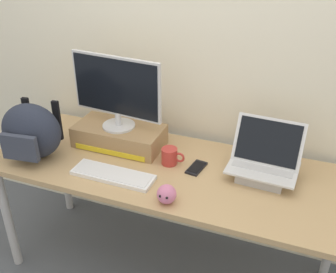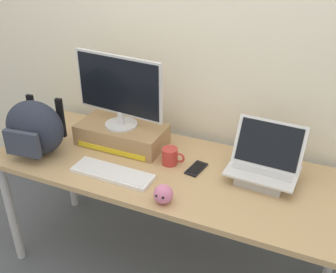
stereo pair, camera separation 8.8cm
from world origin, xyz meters
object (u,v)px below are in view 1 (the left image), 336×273
(external_keyboard, at_px, (113,175))
(coffee_mug, at_px, (170,156))
(toner_box_yellow, at_px, (119,136))
(plush_toy, at_px, (167,194))
(desktop_monitor, at_px, (116,91))
(messenger_backpack, at_px, (31,132))
(open_laptop, at_px, (263,167))
(cell_phone, at_px, (196,168))

(external_keyboard, relative_size, coffee_mug, 3.37)
(toner_box_yellow, bearing_deg, plush_toy, -41.84)
(toner_box_yellow, xyz_separation_m, plush_toy, (0.43, -0.39, -0.01))
(toner_box_yellow, height_order, desktop_monitor, desktop_monitor)
(desktop_monitor, distance_m, external_keyboard, 0.44)
(messenger_backpack, height_order, plush_toy, messenger_backpack)
(open_laptop, height_order, messenger_backpack, messenger_backpack)
(external_keyboard, height_order, coffee_mug, coffee_mug)
(external_keyboard, xyz_separation_m, cell_phone, (0.36, 0.22, -0.01))
(open_laptop, xyz_separation_m, coffee_mug, (-0.47, -0.05, -0.01))
(open_laptop, xyz_separation_m, messenger_backpack, (-1.16, -0.24, 0.09))
(toner_box_yellow, relative_size, open_laptop, 1.42)
(open_laptop, xyz_separation_m, plush_toy, (-0.37, -0.36, -0.01))
(cell_phone, distance_m, plush_toy, 0.31)
(desktop_monitor, bearing_deg, cell_phone, -3.78)
(toner_box_yellow, height_order, external_keyboard, toner_box_yellow)
(open_laptop, relative_size, plush_toy, 3.85)
(messenger_backpack, distance_m, plush_toy, 0.81)
(external_keyboard, xyz_separation_m, plush_toy, (0.32, -0.09, 0.03))
(messenger_backpack, bearing_deg, plush_toy, -15.29)
(toner_box_yellow, bearing_deg, external_keyboard, -69.28)
(external_keyboard, relative_size, cell_phone, 2.92)
(messenger_backpack, relative_size, plush_toy, 3.87)
(external_keyboard, xyz_separation_m, coffee_mug, (0.22, 0.21, 0.03))
(desktop_monitor, relative_size, messenger_backpack, 1.51)
(external_keyboard, bearing_deg, plush_toy, -15.29)
(messenger_backpack, distance_m, cell_phone, 0.87)
(desktop_monitor, bearing_deg, messenger_backpack, -138.25)
(external_keyboard, relative_size, messenger_backpack, 1.22)
(desktop_monitor, bearing_deg, plush_toy, -36.37)
(open_laptop, xyz_separation_m, external_keyboard, (-0.69, -0.27, -0.05))
(open_laptop, height_order, external_keyboard, open_laptop)
(desktop_monitor, height_order, plush_toy, desktop_monitor)
(open_laptop, bearing_deg, coffee_mug, -170.72)
(external_keyboard, distance_m, messenger_backpack, 0.50)
(desktop_monitor, relative_size, plush_toy, 5.86)
(toner_box_yellow, relative_size, desktop_monitor, 0.94)
(toner_box_yellow, height_order, plush_toy, toner_box_yellow)
(coffee_mug, bearing_deg, open_laptop, 6.48)
(messenger_backpack, bearing_deg, cell_phone, 5.84)
(coffee_mug, relative_size, cell_phone, 0.87)
(toner_box_yellow, relative_size, external_keyboard, 1.16)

